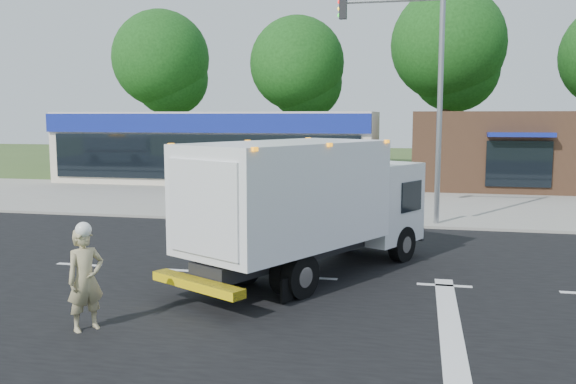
{
  "coord_description": "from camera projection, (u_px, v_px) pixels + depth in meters",
  "views": [
    {
      "loc": [
        2.39,
        -13.63,
        3.76
      ],
      "look_at": [
        -1.11,
        2.52,
        1.7
      ],
      "focal_mm": 38.0,
      "sensor_mm": 36.0,
      "label": 1
    }
  ],
  "objects": [
    {
      "name": "ground",
      "position": [
        312.0,
        279.0,
        14.19
      ],
      "size": [
        120.0,
        120.0,
        0.0
      ],
      "primitive_type": "plane",
      "color": "#385123",
      "rests_on": "ground"
    },
    {
      "name": "road_asphalt",
      "position": [
        312.0,
        278.0,
        14.19
      ],
      "size": [
        60.0,
        14.0,
        0.02
      ],
      "primitive_type": "cube",
      "color": "black",
      "rests_on": "ground"
    },
    {
      "name": "sidewalk",
      "position": [
        351.0,
        219.0,
        22.13
      ],
      "size": [
        60.0,
        2.4,
        0.12
      ],
      "primitive_type": "cube",
      "color": "gray",
      "rests_on": "ground"
    },
    {
      "name": "parking_apron",
      "position": [
        365.0,
        199.0,
        27.76
      ],
      "size": [
        60.0,
        9.0,
        0.02
      ],
      "primitive_type": "cube",
      "color": "gray",
      "rests_on": "ground"
    },
    {
      "name": "lane_markings",
      "position": [
        365.0,
        298.0,
        12.59
      ],
      "size": [
        55.2,
        7.0,
        0.01
      ],
      "color": "silver",
      "rests_on": "road_asphalt"
    },
    {
      "name": "ems_box_truck",
      "position": [
        309.0,
        199.0,
        14.17
      ],
      "size": [
        5.41,
        7.42,
        3.21
      ],
      "rotation": [
        0.0,
        0.0,
        1.07
      ],
      "color": "black",
      "rests_on": "ground"
    },
    {
      "name": "emergency_worker",
      "position": [
        85.0,
        278.0,
        10.66
      ],
      "size": [
        0.74,
        0.8,
        1.94
      ],
      "rotation": [
        0.0,
        0.0,
        0.95
      ],
      "color": "tan",
      "rests_on": "ground"
    },
    {
      "name": "retail_strip_mall",
      "position": [
        219.0,
        147.0,
        35.16
      ],
      "size": [
        18.0,
        6.2,
        4.0
      ],
      "color": "beige",
      "rests_on": "ground"
    },
    {
      "name": "brown_storefront",
      "position": [
        510.0,
        150.0,
        31.85
      ],
      "size": [
        10.0,
        6.7,
        4.0
      ],
      "color": "#382316",
      "rests_on": "ground"
    },
    {
      "name": "traffic_signal_pole",
      "position": [
        421.0,
        81.0,
        20.46
      ],
      "size": [
        3.51,
        0.25,
        8.0
      ],
      "color": "gray",
      "rests_on": "ground"
    },
    {
      "name": "background_trees",
      "position": [
        373.0,
        62.0,
        40.77
      ],
      "size": [
        36.77,
        7.39,
        12.1
      ],
      "color": "#332114",
      "rests_on": "ground"
    }
  ]
}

